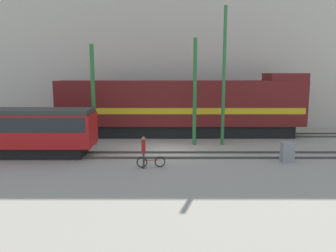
# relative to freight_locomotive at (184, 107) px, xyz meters

# --- Properties ---
(ground_plane) EXTENTS (120.00, 120.00, 0.00)m
(ground_plane) POSITION_rel_freight_locomotive_xyz_m (-1.23, -5.68, -2.46)
(ground_plane) COLOR #9E998C
(track_near) EXTENTS (60.00, 1.50, 0.14)m
(track_near) POSITION_rel_freight_locomotive_xyz_m (-1.23, -6.94, -2.39)
(track_near) COLOR #47423D
(track_near) RESTS_ON ground
(track_far) EXTENTS (60.00, 1.51, 0.14)m
(track_far) POSITION_rel_freight_locomotive_xyz_m (-1.23, 0.00, -2.39)
(track_far) COLOR #47423D
(track_far) RESTS_ON ground
(building_backdrop) EXTENTS (44.30, 6.00, 15.30)m
(building_backdrop) POSITION_rel_freight_locomotive_xyz_m (-1.23, 7.29, 5.19)
(building_backdrop) COLOR beige
(building_backdrop) RESTS_ON ground
(freight_locomotive) EXTENTS (20.31, 3.04, 5.28)m
(freight_locomotive) POSITION_rel_freight_locomotive_xyz_m (0.00, 0.00, 0.00)
(freight_locomotive) COLOR black
(freight_locomotive) RESTS_ON ground
(streetcar) EXTENTS (10.33, 2.54, 3.05)m
(streetcar) POSITION_rel_freight_locomotive_xyz_m (-11.09, -6.94, -0.72)
(streetcar) COLOR black
(streetcar) RESTS_ON ground
(bicycle) EXTENTS (1.63, 0.44, 0.68)m
(bicycle) POSITION_rel_freight_locomotive_xyz_m (-2.15, -9.53, -2.15)
(bicycle) COLOR black
(bicycle) RESTS_ON ground
(person) EXTENTS (0.25, 0.38, 1.81)m
(person) POSITION_rel_freight_locomotive_xyz_m (-2.55, -9.72, -1.35)
(person) COLOR #333333
(person) RESTS_ON ground
(utility_pole_left) EXTENTS (0.29, 0.29, 7.34)m
(utility_pole_left) POSITION_rel_freight_locomotive_xyz_m (-6.67, -3.47, 1.21)
(utility_pole_left) COLOR #2D7238
(utility_pole_left) RESTS_ON ground
(utility_pole_center) EXTENTS (0.27, 0.27, 7.78)m
(utility_pole_center) POSITION_rel_freight_locomotive_xyz_m (0.77, -3.47, 1.43)
(utility_pole_center) COLOR #2D7238
(utility_pole_center) RESTS_ON ground
(utility_pole_right) EXTENTS (0.24, 0.24, 10.00)m
(utility_pole_right) POSITION_rel_freight_locomotive_xyz_m (2.87, -3.47, 2.54)
(utility_pole_right) COLOR #2D7238
(utility_pole_right) RESTS_ON ground
(signal_box) EXTENTS (0.70, 0.60, 1.20)m
(signal_box) POSITION_rel_freight_locomotive_xyz_m (5.96, -8.37, -1.86)
(signal_box) COLOR gray
(signal_box) RESTS_ON ground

